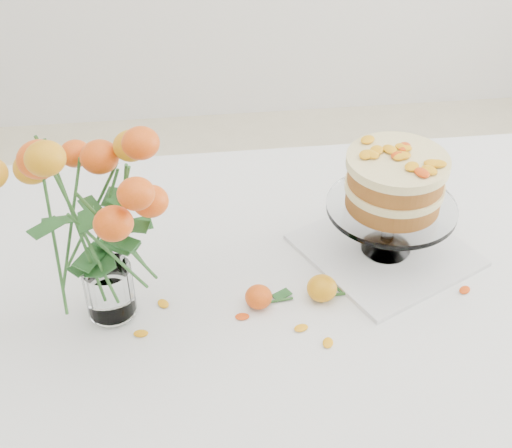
{
  "coord_description": "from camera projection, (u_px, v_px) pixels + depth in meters",
  "views": [
    {
      "loc": [
        -0.2,
        -1.0,
        1.67
      ],
      "look_at": [
        -0.08,
        -0.01,
        0.89
      ],
      "focal_mm": 50.0,
      "sensor_mm": 36.0,
      "label": 1
    }
  ],
  "objects": [
    {
      "name": "stray_petal_c",
      "position": [
        328.0,
        343.0,
        1.22
      ],
      "size": [
        0.03,
        0.02,
        0.0
      ],
      "primitive_type": "ellipsoid",
      "color": "#FFA510",
      "rests_on": "table"
    },
    {
      "name": "stray_petal_a",
      "position": [
        242.0,
        317.0,
        1.27
      ],
      "size": [
        0.03,
        0.02,
        0.0
      ],
      "primitive_type": "ellipsoid",
      "color": "#FFA510",
      "rests_on": "table"
    },
    {
      "name": "stray_petal_e",
      "position": [
        141.0,
        334.0,
        1.24
      ],
      "size": [
        0.03,
        0.02,
        0.0
      ],
      "primitive_type": "ellipsoid",
      "color": "#FFA510",
      "rests_on": "table"
    },
    {
      "name": "table",
      "position": [
        298.0,
        306.0,
        1.42
      ],
      "size": [
        1.43,
        0.93,
        0.76
      ],
      "color": "tan",
      "rests_on": "ground"
    },
    {
      "name": "cake_stand",
      "position": [
        394.0,
        187.0,
        1.32
      ],
      "size": [
        0.25,
        0.25,
        0.22
      ],
      "rotation": [
        0.0,
        0.0,
        -0.12
      ],
      "color": "silver",
      "rests_on": "napkin"
    },
    {
      "name": "loose_rose_near",
      "position": [
        322.0,
        288.0,
        1.3
      ],
      "size": [
        0.1,
        0.06,
        0.05
      ],
      "rotation": [
        0.0,
        0.0,
        0.03
      ],
      "color": "orange",
      "rests_on": "table"
    },
    {
      "name": "stray_petal_f",
      "position": [
        465.0,
        290.0,
        1.33
      ],
      "size": [
        0.03,
        0.02,
        0.0
      ],
      "primitive_type": "ellipsoid",
      "color": "#FFA510",
      "rests_on": "table"
    },
    {
      "name": "stray_petal_b",
      "position": [
        301.0,
        328.0,
        1.25
      ],
      "size": [
        0.03,
        0.02,
        0.0
      ],
      "primitive_type": "ellipsoid",
      "color": "#FFA510",
      "rests_on": "table"
    },
    {
      "name": "stray_petal_d",
      "position": [
        163.0,
        304.0,
        1.3
      ],
      "size": [
        0.03,
        0.02,
        0.0
      ],
      "primitive_type": "ellipsoid",
      "color": "#FFA510",
      "rests_on": "table"
    },
    {
      "name": "rose_vase",
      "position": [
        94.0,
        200.0,
        1.13
      ],
      "size": [
        0.36,
        0.36,
        0.43
      ],
      "rotation": [
        0.0,
        0.0,
        0.33
      ],
      "color": "silver",
      "rests_on": "table"
    },
    {
      "name": "napkin",
      "position": [
        385.0,
        250.0,
        1.42
      ],
      "size": [
        0.39,
        0.39,
        0.01
      ],
      "primitive_type": "cube",
      "rotation": [
        0.0,
        0.0,
        0.46
      ],
      "color": "white",
      "rests_on": "table"
    },
    {
      "name": "loose_rose_far",
      "position": [
        259.0,
        297.0,
        1.29
      ],
      "size": [
        0.09,
        0.05,
        0.04
      ],
      "rotation": [
        0.0,
        0.0,
        0.11
      ],
      "color": "#DE4F0A",
      "rests_on": "table"
    }
  ]
}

